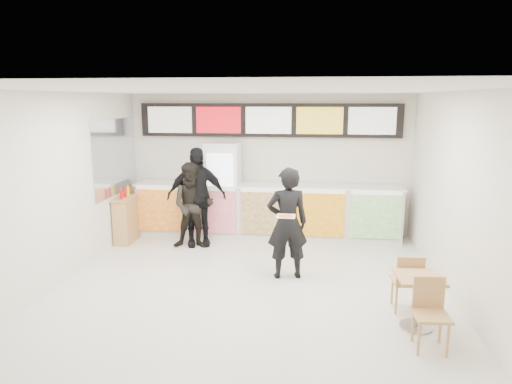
% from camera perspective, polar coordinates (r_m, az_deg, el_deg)
% --- Properties ---
extents(floor, '(7.00, 7.00, 0.00)m').
position_cam_1_polar(floor, '(6.92, -1.20, -13.07)').
color(floor, beige).
rests_on(floor, ground).
extents(ceiling, '(7.00, 7.00, 0.00)m').
position_cam_1_polar(ceiling, '(6.29, -1.32, 12.63)').
color(ceiling, white).
rests_on(ceiling, wall_back).
extents(wall_back, '(6.00, 0.00, 6.00)m').
position_cam_1_polar(wall_back, '(9.87, 1.61, 3.46)').
color(wall_back, silver).
rests_on(wall_back, floor).
extents(wall_left, '(0.00, 7.00, 7.00)m').
position_cam_1_polar(wall_left, '(7.47, -24.68, -0.18)').
color(wall_left, silver).
rests_on(wall_left, floor).
extents(wall_right, '(0.00, 7.00, 7.00)m').
position_cam_1_polar(wall_right, '(6.72, 24.99, -1.41)').
color(wall_right, silver).
rests_on(wall_right, floor).
extents(service_counter, '(5.56, 0.77, 1.14)m').
position_cam_1_polar(service_counter, '(9.64, 1.36, -2.34)').
color(service_counter, silver).
rests_on(service_counter, floor).
extents(menu_board, '(5.50, 0.14, 0.70)m').
position_cam_1_polar(menu_board, '(9.69, 1.60, 8.96)').
color(menu_board, black).
rests_on(menu_board, wall_back).
extents(drinks_fridge, '(0.70, 0.67, 2.00)m').
position_cam_1_polar(drinks_fridge, '(9.70, -4.13, 0.31)').
color(drinks_fridge, white).
rests_on(drinks_fridge, floor).
extents(mirror_panel, '(0.01, 2.00, 1.50)m').
position_cam_1_polar(mirror_panel, '(9.57, -17.15, 4.22)').
color(mirror_panel, '#B2B7BF').
rests_on(mirror_panel, wall_left).
extents(customer_main, '(0.75, 0.58, 1.83)m').
position_cam_1_polar(customer_main, '(7.39, 3.93, -3.92)').
color(customer_main, black).
rests_on(customer_main, floor).
extents(customer_left, '(0.89, 0.73, 1.69)m').
position_cam_1_polar(customer_left, '(8.96, -7.88, -1.71)').
color(customer_left, black).
rests_on(customer_left, floor).
extents(customer_mid, '(1.24, 0.78, 1.97)m').
position_cam_1_polar(customer_mid, '(9.09, -7.44, -0.61)').
color(customer_mid, black).
rests_on(customer_mid, floor).
extents(pizza_slice, '(0.36, 0.36, 0.02)m').
position_cam_1_polar(pizza_slice, '(6.89, 3.76, -2.97)').
color(pizza_slice, beige).
rests_on(pizza_slice, customer_main).
extents(cafe_table, '(0.60, 1.44, 0.83)m').
position_cam_1_polar(cafe_table, '(6.25, 19.63, -11.71)').
color(cafe_table, tan).
rests_on(cafe_table, floor).
extents(condiment_ledge, '(0.34, 0.84, 1.11)m').
position_cam_1_polar(condiment_ledge, '(9.74, -15.79, -3.21)').
color(condiment_ledge, tan).
rests_on(condiment_ledge, floor).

